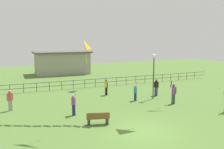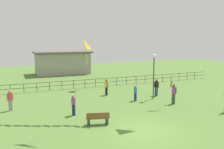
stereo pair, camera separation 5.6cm
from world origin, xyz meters
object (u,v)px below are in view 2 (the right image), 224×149
(person_1, at_px, (10,99))
(person_5, at_px, (106,86))
(kite_5, at_px, (84,46))
(person_2, at_px, (74,103))
(person_0, at_px, (156,86))
(person_6, at_px, (135,91))
(park_bench, at_px, (98,118))
(person_3, at_px, (174,92))
(lamppost, at_px, (154,66))

(person_1, distance_m, person_5, 9.01)
(person_5, distance_m, kite_5, 5.64)
(person_2, height_order, person_5, person_2)
(person_0, bearing_deg, person_6, -161.16)
(park_bench, relative_size, person_0, 0.94)
(person_0, xyz_separation_m, person_6, (-2.82, -0.96, -0.07))
(person_0, relative_size, person_6, 0.94)
(park_bench, relative_size, person_2, 0.84)
(person_3, relative_size, person_6, 1.15)
(person_1, bearing_deg, kite_5, 37.86)
(person_3, bearing_deg, person_6, 139.66)
(person_1, relative_size, person_3, 0.82)
(lamppost, bearing_deg, person_5, 138.86)
(person_3, distance_m, person_6, 3.33)
(park_bench, xyz_separation_m, person_6, (5.16, 4.53, 0.42))
(lamppost, distance_m, park_bench, 8.76)
(kite_5, bearing_deg, person_5, -75.28)
(lamppost, height_order, person_5, lamppost)
(park_bench, distance_m, person_3, 8.08)
(person_0, bearing_deg, person_1, 179.60)
(person_3, height_order, person_6, person_3)
(park_bench, distance_m, person_5, 8.37)
(person_5, bearing_deg, person_0, -25.14)
(person_0, height_order, person_2, person_2)
(person_6, bearing_deg, person_1, 174.20)
(person_1, height_order, person_3, person_3)
(lamppost, height_order, person_6, lamppost)
(park_bench, height_order, person_6, person_6)
(park_bench, distance_m, person_2, 2.78)
(park_bench, height_order, person_5, person_5)
(person_0, relative_size, person_1, 0.99)
(person_5, bearing_deg, kite_5, 104.72)
(person_3, bearing_deg, person_0, 84.73)
(person_3, distance_m, kite_5, 11.22)
(person_2, distance_m, person_6, 6.45)
(person_2, bearing_deg, person_0, 18.09)
(person_2, bearing_deg, person_6, 17.74)
(person_1, relative_size, kite_5, 0.66)
(person_5, height_order, person_6, person_6)
(person_3, xyz_separation_m, person_6, (-2.54, 2.15, -0.13))
(person_0, xyz_separation_m, person_1, (-13.23, 0.09, 0.01))
(park_bench, relative_size, person_6, 0.88)
(person_0, relative_size, person_3, 0.82)
(lamppost, xyz_separation_m, person_0, (0.96, 0.96, -2.11))
(person_6, distance_m, kite_5, 8.47)
(park_bench, xyz_separation_m, person_2, (-0.98, 2.56, 0.47))
(person_0, bearing_deg, person_2, -161.91)
(person_2, height_order, person_6, person_2)
(lamppost, xyz_separation_m, person_2, (-8.01, -1.97, -2.13))
(person_2, xyz_separation_m, person_6, (6.14, 1.96, -0.05))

